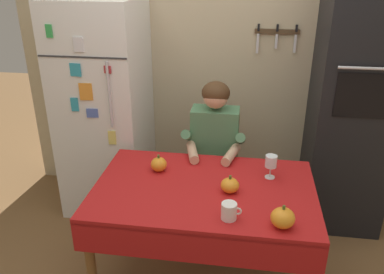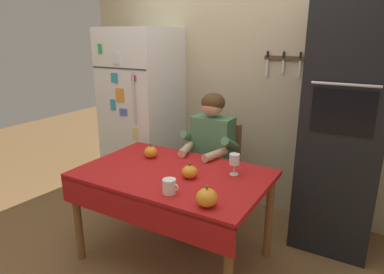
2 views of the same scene
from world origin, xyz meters
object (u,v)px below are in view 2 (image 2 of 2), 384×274
coffee_mug (169,186)px  pumpkin_large (151,152)px  refrigerator (143,114)px  pumpkin_medium (190,172)px  wall_oven (345,123)px  dining_table (172,183)px  pumpkin_small (207,198)px  wine_glass (234,160)px  chair_behind_person (218,167)px  seated_person (209,150)px

coffee_mug → pumpkin_large: bearing=136.7°
refrigerator → pumpkin_large: (0.62, -0.69, -0.11)m
pumpkin_medium → refrigerator: bearing=141.3°
wall_oven → coffee_mug: wall_oven is taller
coffee_mug → dining_table: bearing=121.6°
dining_table → pumpkin_small: bearing=-34.4°
wall_oven → wine_glass: (-0.63, -0.72, -0.20)m
pumpkin_large → wine_glass: bearing=1.3°
dining_table → wine_glass: wine_glass is taller
pumpkin_medium → pumpkin_small: (0.30, -0.31, 0.01)m
pumpkin_small → pumpkin_medium: bearing=134.2°
refrigerator → dining_table: (0.95, -0.88, -0.24)m
chair_behind_person → pumpkin_medium: chair_behind_person is taller
pumpkin_small → pumpkin_large: bearing=147.4°
wine_glass → pumpkin_large: (-0.75, -0.02, -0.06)m
chair_behind_person → seated_person: (0.00, -0.19, 0.23)m
seated_person → wine_glass: size_ratio=7.77×
dining_table → seated_person: 0.61m
chair_behind_person → wall_oven: bearing=7.1°
seated_person → pumpkin_medium: seated_person is taller
wine_glass → pumpkin_small: (0.05, -0.52, -0.06)m
pumpkin_medium → pumpkin_small: size_ratio=0.86×
coffee_mug → wine_glass: (0.24, 0.49, 0.06)m
coffee_mug → pumpkin_large: pumpkin_large is taller
wall_oven → dining_table: wall_oven is taller
wine_glass → refrigerator: bearing=153.6°
coffee_mug → pumpkin_small: (0.29, -0.03, 0.01)m
dining_table → pumpkin_small: size_ratio=10.46×
refrigerator → dining_table: refrigerator is taller
refrigerator → dining_table: 1.32m
chair_behind_person → refrigerator: bearing=174.6°
refrigerator → wine_glass: refrigerator is taller
coffee_mug → pumpkin_medium: (-0.01, 0.28, -0.00)m
refrigerator → wall_oven: wall_oven is taller
dining_table → pumpkin_large: size_ratio=11.71×
dining_table → wall_oven: bearing=41.3°
wine_glass → pumpkin_small: wine_glass is taller
dining_table → pumpkin_medium: bearing=-3.0°
pumpkin_large → wall_oven: bearing=28.0°
chair_behind_person → seated_person: size_ratio=0.75×
refrigerator → chair_behind_person: size_ratio=1.94×
coffee_mug → pumpkin_medium: bearing=92.6°
seated_person → wine_glass: 0.58m
refrigerator → pumpkin_small: 1.86m
seated_person → pumpkin_large: bearing=-129.1°
wall_oven → dining_table: 1.45m
wine_glass → coffee_mug: bearing=-115.8°
refrigerator → pumpkin_small: bearing=-40.3°
chair_behind_person → pumpkin_small: bearing=-67.6°
coffee_mug → pumpkin_small: 0.29m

